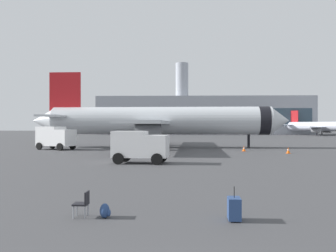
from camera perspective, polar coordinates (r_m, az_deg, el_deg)
name	(u,v)px	position (r m, az deg, el deg)	size (l,w,h in m)	color
airplane_at_gate	(159,121)	(51.09, -1.40, 0.78)	(35.70, 32.15, 10.50)	silver
airplane_taxiing	(324,126)	(121.72, 22.85, -0.06)	(21.54, 21.06, 7.77)	silver
service_truck	(56,137)	(48.68, -16.92, -1.61)	(5.28, 4.04, 2.90)	white
cargo_van	(140,145)	(29.89, -4.39, -2.99)	(4.61, 2.78, 2.60)	white
safety_cone_near	(244,149)	(44.53, 11.61, -3.44)	(0.44, 0.44, 0.62)	#F2590C
safety_cone_mid	(288,150)	(42.30, 18.03, -3.59)	(0.44, 0.44, 0.68)	#F2590C
safety_cone_far	(133,141)	(62.69, -5.40, -2.34)	(0.44, 0.44, 0.76)	#F2590C
rolling_suitcase	(234,208)	(12.37, 10.16, -12.39)	(0.42, 0.65, 1.10)	navy
traveller_backpack	(105,211)	(12.72, -9.65, -12.77)	(0.36, 0.40, 0.48)	navy
gate_chair	(83,202)	(12.91, -12.95, -11.38)	(0.48, 0.48, 0.86)	black
terminal_building	(204,115)	(129.43, 5.50, 1.67)	(72.46, 16.12, 24.76)	#9EA3AD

